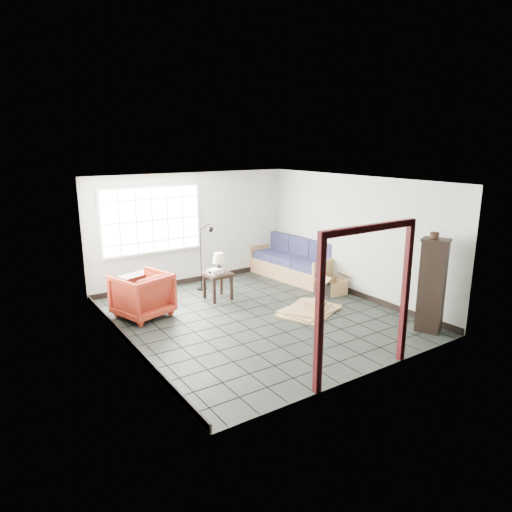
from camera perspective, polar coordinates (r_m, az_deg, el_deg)
ground at (r=8.87m, az=0.19°, el=-7.57°), size 5.50×5.50×0.00m
room_shell at (r=8.42m, az=0.09°, el=3.17°), size 5.02×5.52×2.61m
window_panel at (r=10.34m, az=-12.90°, el=4.39°), size 2.32×0.08×1.52m
doorway_trim at (r=6.47m, az=13.68°, el=-3.30°), size 1.80×0.08×2.20m
futon_sofa at (r=11.30m, az=4.78°, el=-0.93°), size 1.09×2.32×1.00m
armchair at (r=9.00m, az=-14.05°, el=-4.48°), size 1.14×1.10×0.95m
side_table at (r=9.72m, az=-4.82°, el=-2.70°), size 0.54×0.54×0.58m
table_lamp at (r=9.67m, az=-4.67°, el=-0.35°), size 0.34×0.34×0.42m
projector at (r=9.63m, az=-5.13°, el=-1.91°), size 0.32×0.28×0.10m
floor_lamp at (r=10.32m, az=-6.29°, el=0.15°), size 0.39×0.27×1.51m
console_shelf at (r=9.68m, az=-14.28°, el=-4.02°), size 0.93×0.60×0.68m
tall_shelf at (r=8.52m, az=21.14°, el=-3.41°), size 0.50×0.56×1.67m
pot at (r=8.30m, az=21.40°, el=2.39°), size 0.15×0.15×0.11m
open_box at (r=10.23m, az=9.67°, el=-3.83°), size 0.82×0.43×0.45m
cardboard_pile at (r=9.18m, az=6.79°, el=-6.59°), size 1.52×1.34×0.18m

